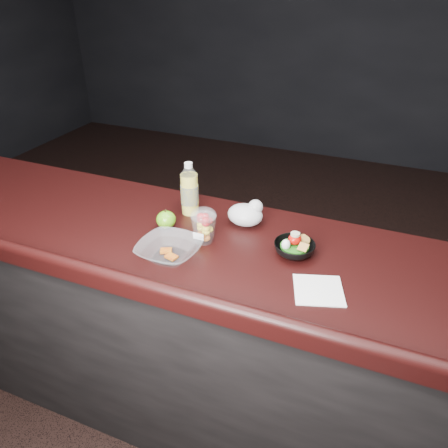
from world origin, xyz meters
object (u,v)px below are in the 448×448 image
Objects in this scene: lemonade_bottle at (190,192)px; snack_bowl at (294,247)px; green_apple at (166,220)px; fruit_cup at (204,225)px; takeout_bowl at (169,250)px.

lemonade_bottle reaches higher than snack_bowl.
green_apple is at bearing -178.66° from snack_bowl.
fruit_cup is at bearing -10.39° from green_apple.
green_apple and snack_bowl have the same top height.
lemonade_bottle is 0.99× the size of takeout_bowl.
takeout_bowl is (-0.07, -0.15, -0.04)m from fruit_cup.
lemonade_bottle is 0.52m from snack_bowl.
takeout_bowl is at bearing -76.69° from lemonade_bottle.
green_apple is 0.21m from takeout_bowl.
fruit_cup is 1.72× the size of green_apple.
fruit_cup reaches higher than takeout_bowl.
lemonade_bottle is at bearing 129.13° from fruit_cup.
takeout_bowl is at bearing -57.83° from green_apple.
lemonade_bottle is 2.81× the size of green_apple.
snack_bowl reaches higher than takeout_bowl.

